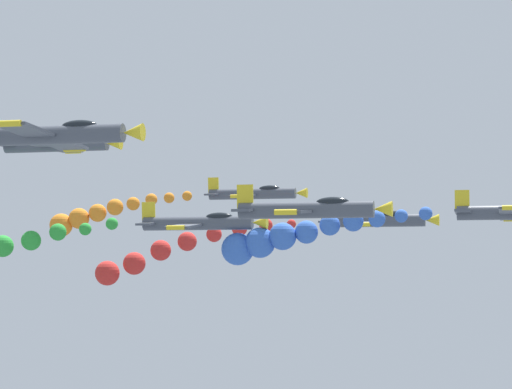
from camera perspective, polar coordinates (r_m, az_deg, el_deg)
The scene contains 9 objects.
smoke_trail_lead at distance 86.44m, azimuth 1.41°, elevation -2.26°, with size 2.64×16.69×4.45m.
airplane_left_inner at distance 96.79m, azimuth 6.22°, elevation -1.34°, with size 9.55×10.35×2.50m.
smoke_trail_left_inner at distance 99.24m, azimuth -5.03°, elevation -3.11°, with size 4.41×17.89×6.02m.
airplane_right_inner at distance 72.37m, azimuth 2.73°, elevation -0.79°, with size 9.56×10.35×2.35m.
airplane_left_outer at distance 87.91m, azimuth -2.94°, elevation -1.48°, with size 9.55×10.35×2.50m.
airplane_right_outer at distance 112.13m, azimuth -0.10°, elevation 0.05°, with size 9.55×10.35×2.52m.
smoke_trail_right_outer at distance 116.78m, azimuth -8.50°, elevation -1.09°, with size 2.67×15.39×4.66m.
airplane_trailing at distance 65.37m, azimuth -10.47°, elevation 3.07°, with size 9.57×10.35×2.34m.
airplane_high_slot at distance 92.44m, azimuth -10.23°, elevation 2.55°, with size 9.57×10.35×2.33m.
Camera 1 is at (84.07, 19.83, 83.28)m, focal length 77.12 mm.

